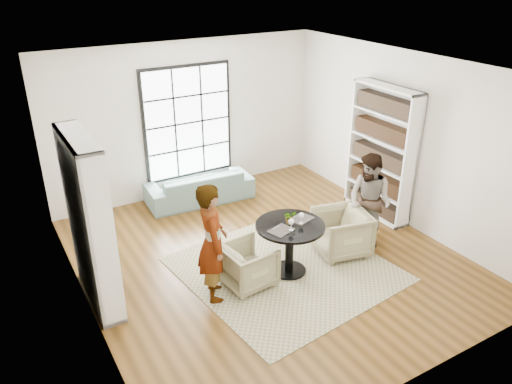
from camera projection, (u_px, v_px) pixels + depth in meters
ground at (267, 257)px, 7.98m from camera, size 6.00×6.00×0.00m
room_shell at (250, 174)px, 7.86m from camera, size 6.00×6.01×6.00m
rug at (285, 269)px, 7.67m from camera, size 3.17×3.17×0.01m
pedestal_table at (290, 238)px, 7.37m from camera, size 1.03×1.03×0.82m
sofa at (200, 186)px, 9.74m from camera, size 2.10×0.94×0.60m
armchair_left at (248, 265)px, 7.21m from camera, size 0.77×0.75×0.65m
armchair_right at (341, 232)px, 7.97m from camera, size 0.96×0.95×0.74m
person_left at (212, 243)px, 6.72m from camera, size 0.58×0.72×1.73m
person_right at (370, 201)px, 8.04m from camera, size 0.75×0.88×1.58m
placemat_left at (281, 230)px, 7.12m from camera, size 0.40×0.35×0.01m
placemat_right at (301, 219)px, 7.43m from camera, size 0.40×0.35×0.01m
cutlery_left at (281, 230)px, 7.11m from camera, size 0.20×0.25×0.01m
cutlery_right at (301, 218)px, 7.43m from camera, size 0.20×0.25×0.01m
wine_glass_left at (291, 222)px, 7.07m from camera, size 0.08×0.08×0.19m
wine_glass_right at (301, 216)px, 7.26m from camera, size 0.08×0.08×0.17m
flower_centerpiece at (290, 217)px, 7.27m from camera, size 0.19×0.17×0.20m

